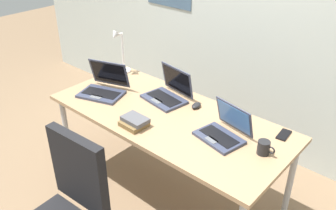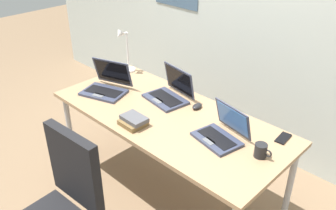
# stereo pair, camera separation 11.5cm
# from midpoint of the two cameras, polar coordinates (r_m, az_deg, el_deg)

# --- Properties ---
(ground_plane) EXTENTS (12.00, 12.00, 0.00)m
(ground_plane) POSITION_cam_midpoint_polar(r_m,az_deg,el_deg) (3.04, -1.12, -13.57)
(ground_plane) COLOR #7A6047
(wall_back) EXTENTS (6.00, 0.13, 2.60)m
(wall_back) POSITION_cam_midpoint_polar(r_m,az_deg,el_deg) (3.22, 12.39, 14.88)
(wall_back) COLOR #B2BCB7
(wall_back) RESTS_ON ground_plane
(desk) EXTENTS (1.80, 0.80, 0.74)m
(desk) POSITION_cam_midpoint_polar(r_m,az_deg,el_deg) (2.62, -1.26, -2.61)
(desk) COLOR #9E7A56
(desk) RESTS_ON ground_plane
(desk_lamp) EXTENTS (0.12, 0.18, 0.40)m
(desk_lamp) POSITION_cam_midpoint_polar(r_m,az_deg,el_deg) (3.20, -8.65, 8.33)
(desk_lamp) COLOR white
(desk_lamp) RESTS_ON desk
(laptop_near_mouse) EXTENTS (0.34, 0.32, 0.22)m
(laptop_near_mouse) POSITION_cam_midpoint_polar(r_m,az_deg,el_deg) (2.35, 7.42, -4.16)
(laptop_near_mouse) COLOR #33384C
(laptop_near_mouse) RESTS_ON desk
(laptop_back_right) EXTENTS (0.41, 0.39, 0.24)m
(laptop_back_right) POSITION_cam_midpoint_polar(r_m,az_deg,el_deg) (2.92, -11.27, 2.73)
(laptop_back_right) COLOR #33384C
(laptop_back_right) RESTS_ON desk
(laptop_front_left) EXTENTS (0.37, 0.32, 0.24)m
(laptop_front_left) POSITION_cam_midpoint_polar(r_m,az_deg,el_deg) (2.78, -1.19, 1.86)
(laptop_front_left) COLOR #33384C
(laptop_front_left) RESTS_ON desk
(computer_mouse) EXTENTS (0.07, 0.10, 0.03)m
(computer_mouse) POSITION_cam_midpoint_polar(r_m,az_deg,el_deg) (2.68, 3.28, -0.09)
(computer_mouse) COLOR black
(computer_mouse) RESTS_ON desk
(cell_phone) EXTENTS (0.08, 0.14, 0.01)m
(cell_phone) POSITION_cam_midpoint_polar(r_m,az_deg,el_deg) (2.47, 16.61, -4.55)
(cell_phone) COLOR black
(cell_phone) RESTS_ON desk
(book_stack) EXTENTS (0.18, 0.16, 0.06)m
(book_stack) POSITION_cam_midpoint_polar(r_m,az_deg,el_deg) (2.47, -6.67, -2.68)
(book_stack) COLOR brown
(book_stack) RESTS_ON desk
(coffee_mug) EXTENTS (0.11, 0.08, 0.09)m
(coffee_mug) POSITION_cam_midpoint_polar(r_m,az_deg,el_deg) (2.25, 13.53, -6.61)
(coffee_mug) COLOR black
(coffee_mug) RESTS_ON desk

